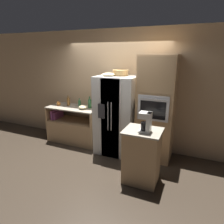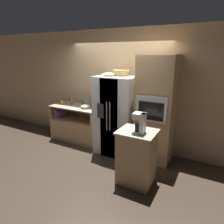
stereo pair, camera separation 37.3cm
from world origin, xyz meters
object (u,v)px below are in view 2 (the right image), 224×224
at_px(wall_oven, 156,110).
at_px(bottle_wide, 82,102).
at_px(refrigerator, 117,115).
at_px(bottle_short, 72,100).
at_px(mixing_bowl, 85,107).
at_px(wicker_basket, 121,73).
at_px(mug, 62,102).
at_px(bottle_tall, 92,102).
at_px(coffee_maker, 140,122).
at_px(fruit_bowl, 109,74).

height_order(wall_oven, bottle_wide, wall_oven).
bearing_deg(refrigerator, bottle_short, 173.71).
xyz_separation_m(wall_oven, mixing_bowl, (-1.78, -0.06, -0.14)).
distance_m(bottle_short, bottle_wide, 0.34).
relative_size(wicker_basket, mug, 2.94).
bearing_deg(refrigerator, bottle_wide, 171.99).
xyz_separation_m(bottle_tall, coffee_maker, (1.72, -1.13, 0.11)).
height_order(refrigerator, coffee_maker, refrigerator).
height_order(bottle_short, bottle_wide, bottle_short).
bearing_deg(bottle_short, bottle_wide, -0.77).
relative_size(wicker_basket, fruit_bowl, 1.19).
xyz_separation_m(refrigerator, mug, (-1.69, 0.06, 0.09)).
relative_size(wall_oven, coffee_maker, 6.61).
bearing_deg(bottle_short, coffee_maker, -25.47).
relative_size(mug, coffee_maker, 0.35).
bearing_deg(mixing_bowl, bottle_short, 164.61).
relative_size(bottle_wide, coffee_maker, 0.66).
height_order(wall_oven, bottle_short, wall_oven).
bearing_deg(refrigerator, mixing_bowl, 179.25).
relative_size(bottle_wide, mixing_bowl, 1.02).
bearing_deg(wall_oven, mixing_bowl, -178.15).
height_order(fruit_bowl, bottle_short, fruit_bowl).
distance_m(bottle_tall, mug, 0.90).
bearing_deg(bottle_short, refrigerator, -6.29).
distance_m(refrigerator, mixing_bowl, 0.91).
relative_size(wall_oven, bottle_tall, 7.74).
bearing_deg(fruit_bowl, mixing_bowl, 173.02).
height_order(wall_oven, wicker_basket, wall_oven).
xyz_separation_m(bottle_short, mug, (-0.25, -0.10, -0.07)).
bearing_deg(fruit_bowl, bottle_wide, 165.95).
xyz_separation_m(mug, mixing_bowl, (0.79, -0.05, -0.00)).
bearing_deg(bottle_tall, wall_oven, -3.33).
bearing_deg(mug, bottle_tall, 6.86).
bearing_deg(bottle_short, wall_oven, -2.22).
xyz_separation_m(refrigerator, mixing_bowl, (-0.91, 0.01, 0.09)).
bearing_deg(fruit_bowl, refrigerator, 25.40).
xyz_separation_m(wall_oven, bottle_tall, (-1.68, 0.10, -0.06)).
relative_size(wall_oven, fruit_bowl, 7.60).
relative_size(bottle_short, mug, 2.25).
distance_m(wicker_basket, bottle_wide, 1.40).
distance_m(bottle_tall, mixing_bowl, 0.20).
distance_m(refrigerator, coffee_maker, 1.36).
height_order(fruit_bowl, mug, fruit_bowl).
height_order(wall_oven, fruit_bowl, wall_oven).
height_order(mug, mixing_bowl, mug).
height_order(wicker_basket, fruit_bowl, wicker_basket).
distance_m(wall_oven, wicker_basket, 1.10).
xyz_separation_m(refrigerator, wicker_basket, (0.04, 0.09, 0.96)).
height_order(bottle_tall, coffee_maker, coffee_maker).
distance_m(refrigerator, wicker_basket, 0.96).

